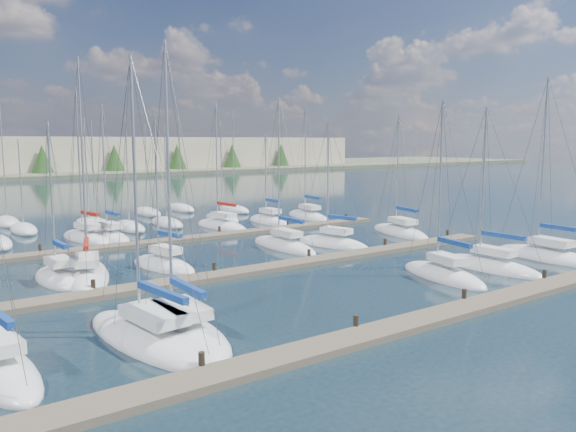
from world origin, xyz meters
TOP-DOWN VIEW (x-y plane):
  - ground at (0.00, 60.00)m, footprint 400.00×400.00m
  - dock_near at (0.00, 2.01)m, footprint 44.00×1.93m
  - dock_mid at (0.00, 16.01)m, footprint 44.00×1.93m
  - dock_far at (0.00, 30.01)m, footprint 44.00×1.93m
  - sailboat_k at (5.30, 22.07)m, footprint 2.60×8.78m
  - sailboat_b at (-12.34, 7.39)m, footprint 4.25×10.14m
  - sailboat_h at (-12.95, 21.15)m, footprint 2.66×6.34m
  - sailboat_e at (7.87, 7.48)m, footprint 3.86×7.95m
  - sailboat_r at (18.22, 35.58)m, footprint 3.53×8.65m
  - sailboat_j at (-5.93, 20.88)m, footprint 3.60×7.00m
  - sailboat_g at (19.23, 6.94)m, footprint 3.64×8.87m
  - sailboat_i at (-11.20, 20.80)m, footprint 5.12×9.63m
  - sailboat_f at (12.51, 7.33)m, footprint 2.61×8.38m
  - sailboat_l at (9.33, 20.43)m, footprint 4.01×7.72m
  - sailboat_c at (-10.94, 7.34)m, footprint 3.30×8.56m
  - sailboat_o at (-5.33, 34.53)m, footprint 3.07×6.98m
  - sailboat_p at (6.47, 35.02)m, footprint 3.48×8.20m
  - sailboat_q at (12.43, 35.08)m, footprint 2.67×7.16m
  - sailboat_m at (18.59, 21.41)m, footprint 4.69×9.10m
  - sailboat_n at (-7.13, 35.62)m, footprint 3.66×8.29m
  - distant_boats at (-4.34, 43.76)m, footprint 36.93×20.75m

SIDE VIEW (x-z plane):
  - ground at x=0.00m, z-range 0.00..0.00m
  - dock_near at x=0.00m, z-range -0.40..0.70m
  - dock_mid at x=0.00m, z-range -0.40..0.70m
  - dock_far at x=0.00m, z-range -0.40..0.70m
  - sailboat_b at x=-12.34m, z-range -6.51..6.84m
  - sailboat_m at x=18.59m, z-range -5.90..6.25m
  - sailboat_q at x=12.43m, z-range -5.12..5.47m
  - sailboat_c at x=-10.94m, z-range -6.88..7.23m
  - sailboat_l at x=9.33m, z-range -5.52..5.88m
  - sailboat_f at x=12.51m, z-range -5.82..6.18m
  - sailboat_g at x=19.23m, z-range -7.01..7.37m
  - sailboat_h at x=-12.95m, z-range -5.27..5.63m
  - sailboat_p at x=6.47m, z-range -6.59..6.96m
  - sailboat_e at x=7.87m, z-range -5.96..6.33m
  - sailboat_j at x=-5.93m, z-range -5.58..5.95m
  - sailboat_k at x=5.30m, z-range -6.44..6.82m
  - sailboat_r at x=18.22m, z-range -6.69..7.07m
  - sailboat_i at x=-11.20m, z-range -7.30..7.68m
  - sailboat_o at x=-5.33m, z-range -6.28..6.66m
  - sailboat_n at x=-7.13m, z-range -7.03..7.42m
  - distant_boats at x=-4.34m, z-range -6.36..6.94m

